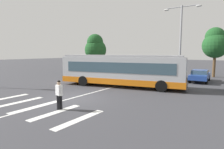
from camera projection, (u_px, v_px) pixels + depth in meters
name	position (u px, v px, depth m)	size (l,w,h in m)	color
ground_plane	(76.00, 98.00, 13.60)	(160.00, 160.00, 0.00)	#3D3D42
city_transit_bus	(121.00, 70.00, 18.13)	(12.30, 5.15, 3.06)	black
pedestrian_crossing_street	(59.00, 93.00, 10.82)	(0.57, 0.34, 1.72)	black
parked_car_red	(117.00, 70.00, 26.99)	(1.88, 4.50, 1.35)	black
parked_car_teal	(133.00, 71.00, 25.42)	(2.08, 4.60, 1.35)	black
parked_car_white	(151.00, 73.00, 23.68)	(2.22, 4.64, 1.35)	black
parked_car_champagne	(175.00, 74.00, 22.56)	(1.97, 4.55, 1.35)	black
parked_car_blue	(200.00, 75.00, 21.14)	(2.05, 4.59, 1.35)	black
twin_arm_street_lamp	(181.00, 36.00, 20.33)	(3.95, 0.32, 8.32)	#939399
background_tree_left	(95.00, 48.00, 30.95)	(3.57, 3.57, 6.32)	brown
background_tree_right	(215.00, 43.00, 24.76)	(3.32, 3.32, 6.63)	brown
crosswalk_painted_stripes	(36.00, 107.00, 11.45)	(7.94, 3.34, 0.01)	silver
lane_center_line	(91.00, 93.00, 15.36)	(0.16, 24.00, 0.01)	silver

